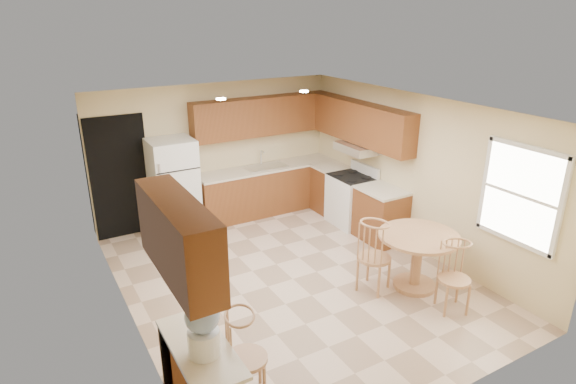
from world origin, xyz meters
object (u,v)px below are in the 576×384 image
stove (351,199)px  chair_table_a (380,252)px  chair_table_b (461,274)px  water_crock (203,327)px  dining_table (417,253)px  chair_desk (250,353)px  refrigerator (174,187)px

stove → chair_table_a: stove is taller
chair_table_b → stove: bearing=-77.0°
stove → water_crock: (-3.92, -3.00, 0.59)m
chair_table_a → water_crock: 3.02m
chair_table_a → water_crock: water_crock is taller
dining_table → chair_table_a: chair_table_a is taller
dining_table → water_crock: water_crock is taller
chair_table_a → chair_table_b: bearing=8.1°
stove → water_crock: bearing=-142.6°
stove → chair_desk: 4.59m
stove → chair_table_a: bearing=-117.9°
chair_table_b → water_crock: 3.44m
refrigerator → chair_table_a: bearing=-61.5°
chair_table_b → water_crock: (-3.40, -0.04, 0.49)m
refrigerator → chair_desk: (-0.60, -4.21, -0.25)m
refrigerator → water_crock: size_ratio=2.61×
dining_table → water_crock: size_ratio=1.71×
refrigerator → chair_table_b: 4.80m
refrigerator → chair_table_a: size_ratio=1.63×
stove → water_crock: 4.98m
dining_table → water_crock: 3.51m
stove → dining_table: 2.28m
refrigerator → chair_table_b: bearing=-60.6°
stove → water_crock: water_crock is taller
chair_table_a → chair_table_b: (0.57, -0.89, -0.06)m
refrigerator → chair_desk: 4.26m
stove → refrigerator: bearing=157.0°
chair_table_b → refrigerator: bearing=-37.5°
refrigerator → stove: bearing=-23.0°
stove → dining_table: bearing=-103.7°
chair_table_a → water_crock: size_ratio=1.60×
chair_table_b → chair_desk: (-2.95, -0.04, 0.01)m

